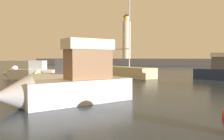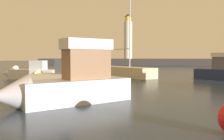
# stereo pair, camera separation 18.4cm
# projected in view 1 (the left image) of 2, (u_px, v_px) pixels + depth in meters

# --- Properties ---
(ground_plane) EXTENTS (220.00, 220.00, 0.00)m
(ground_plane) POSITION_uv_depth(u_px,v_px,m) (138.00, 72.00, 34.07)
(ground_plane) COLOR #2D3D51
(breakwater) EXTENTS (70.48, 6.68, 1.82)m
(breakwater) POSITION_uv_depth(u_px,v_px,m) (153.00, 62.00, 66.17)
(breakwater) COLOR #423F3D
(breakwater) RESTS_ON ground_plane
(lighthouse) EXTENTS (2.34, 2.34, 13.04)m
(lighthouse) POSITION_uv_depth(u_px,v_px,m) (127.00, 37.00, 67.61)
(lighthouse) COLOR silver
(lighthouse) RESTS_ON breakwater
(motorboat_0) EXTENTS (5.59, 1.60, 2.22)m
(motorboat_0) POSITION_uv_depth(u_px,v_px,m) (55.00, 78.00, 17.40)
(motorboat_0) COLOR beige
(motorboat_0) RESTS_ON ground_plane
(motorboat_1) EXTENTS (5.90, 2.07, 2.13)m
(motorboat_1) POSITION_uv_depth(u_px,v_px,m) (26.00, 73.00, 23.05)
(motorboat_1) COLOR white
(motorboat_1) RESTS_ON ground_plane
(motorboat_2) EXTENTS (5.49, 5.85, 3.23)m
(motorboat_2) POSITION_uv_depth(u_px,v_px,m) (68.00, 83.00, 10.65)
(motorboat_2) COLOR silver
(motorboat_2) RESTS_ON ground_plane
(sailboat_moored) EXTENTS (7.52, 7.06, 12.28)m
(sailboat_moored) POSITION_uv_depth(u_px,v_px,m) (125.00, 71.00, 26.15)
(sailboat_moored) COLOR beige
(sailboat_moored) RESTS_ON ground_plane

